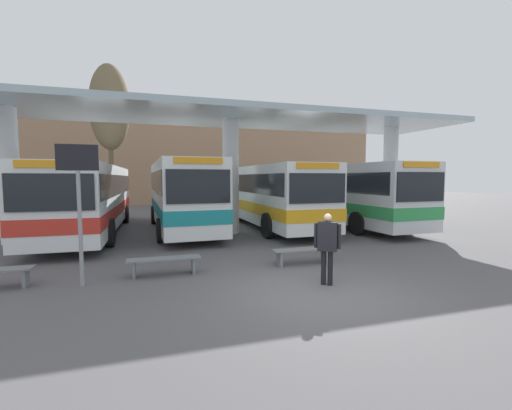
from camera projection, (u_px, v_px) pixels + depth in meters
name	position (u px, v px, depth m)	size (l,w,h in m)	color
ground_plane	(319.00, 292.00, 7.62)	(100.00, 100.00, 0.00)	#565456
townhouse_backdrop	(187.00, 143.00, 33.09)	(40.00, 0.58, 10.15)	#9E7A5B
station_canopy	(231.00, 130.00, 15.44)	(22.36, 5.45, 5.45)	silver
transit_bus_left_bay	(90.00, 196.00, 15.74)	(2.96, 12.21, 3.09)	white
transit_bus_center_bay	(182.00, 193.00, 16.67)	(2.92, 10.20, 3.29)	white
transit_bus_right_bay	(269.00, 193.00, 17.88)	(2.79, 10.87, 3.14)	white
transit_bus_far_right_bay	(337.00, 191.00, 19.09)	(2.90, 12.24, 3.21)	silver
waiting_bench_mid_platform	(164.00, 262.00, 8.95)	(1.87, 0.44, 0.46)	slate
waiting_bench_far_platform	(302.00, 252.00, 10.12)	(1.84, 0.44, 0.46)	slate
info_sign_platform	(78.00, 187.00, 7.91)	(0.90, 0.09, 3.32)	gray
pedestrian_waiting	(327.00, 242.00, 8.08)	(0.57, 0.46, 1.71)	black
poplar_tree_behind_left	(110.00, 108.00, 23.17)	(2.62, 2.62, 10.23)	brown
parked_car_street	(236.00, 195.00, 31.60)	(4.74, 2.17, 2.08)	silver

